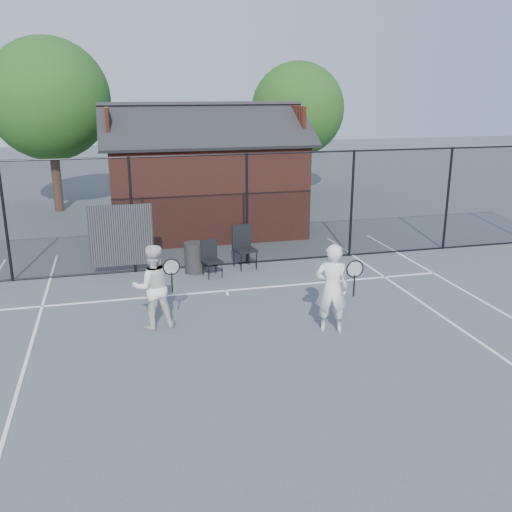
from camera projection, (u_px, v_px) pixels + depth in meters
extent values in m
plane|color=#494F53|center=(257.00, 344.00, 10.70)|extent=(80.00, 80.00, 0.00)
cube|color=white|center=(226.00, 291.00, 13.49)|extent=(11.00, 0.06, 0.01)
cube|color=white|center=(4.00, 436.00, 7.88)|extent=(0.06, 18.00, 0.01)
cube|color=white|center=(227.00, 293.00, 13.35)|extent=(0.06, 0.30, 0.01)
cylinder|color=black|center=(5.00, 222.00, 13.75)|extent=(0.07, 0.07, 3.00)
cylinder|color=black|center=(132.00, 216.00, 14.45)|extent=(0.07, 0.07, 3.00)
cylinder|color=black|center=(247.00, 210.00, 15.16)|extent=(0.07, 0.07, 3.00)
cylinder|color=black|center=(352.00, 204.00, 15.86)|extent=(0.07, 0.07, 3.00)
cylinder|color=black|center=(448.00, 199.00, 16.56)|extent=(0.07, 0.07, 3.00)
cylinder|color=black|center=(209.00, 155.00, 14.50)|extent=(22.00, 0.04, 0.04)
cylinder|color=black|center=(211.00, 265.00, 15.34)|extent=(22.00, 0.04, 0.04)
cube|color=black|center=(210.00, 212.00, 14.92)|extent=(22.00, 3.00, 0.01)
cube|color=black|center=(121.00, 236.00, 14.51)|extent=(1.60, 0.04, 1.60)
cube|color=maroon|center=(204.00, 186.00, 18.76)|extent=(6.00, 4.00, 3.00)
cube|color=black|center=(208.00, 125.00, 17.25)|extent=(6.50, 2.36, 1.32)
cube|color=black|center=(198.00, 121.00, 19.11)|extent=(6.50, 2.36, 1.32)
cube|color=maroon|center=(107.00, 124.00, 17.48)|extent=(0.10, 2.80, 1.06)
cube|color=maroon|center=(291.00, 122.00, 18.87)|extent=(0.10, 2.80, 1.06)
cylinder|color=#311B13|center=(57.00, 179.00, 21.83)|extent=(0.36, 0.36, 2.52)
sphere|color=#1B4D16|center=(49.00, 99.00, 20.99)|extent=(4.48, 4.48, 4.48)
cylinder|color=#311B13|center=(297.00, 170.00, 25.15)|extent=(0.36, 0.36, 2.23)
sphere|color=#1B4D16|center=(298.00, 109.00, 24.41)|extent=(3.97, 3.97, 3.97)
imported|color=silver|center=(332.00, 289.00, 11.02)|extent=(0.75, 0.62, 1.78)
torus|color=black|center=(355.00, 269.00, 10.62)|extent=(0.35, 0.03, 0.35)
cylinder|color=black|center=(354.00, 286.00, 10.72)|extent=(0.03, 0.03, 0.43)
imported|color=white|center=(153.00, 287.00, 11.23)|extent=(0.88, 0.71, 1.71)
torus|color=black|center=(171.00, 267.00, 10.85)|extent=(0.34, 0.03, 0.34)
cylinder|color=black|center=(172.00, 283.00, 10.94)|extent=(0.03, 0.03, 0.41)
cube|color=black|center=(212.00, 260.00, 14.35)|extent=(0.54, 0.55, 0.92)
cube|color=black|center=(245.00, 248.00, 15.02)|extent=(0.65, 0.66, 1.12)
cylinder|color=black|center=(195.00, 257.00, 14.75)|extent=(0.64, 0.64, 0.79)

